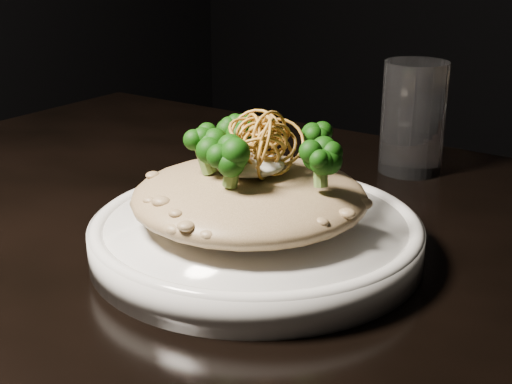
% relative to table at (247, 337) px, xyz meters
% --- Properties ---
extents(table, '(1.10, 0.80, 0.75)m').
position_rel_table_xyz_m(table, '(0.00, 0.00, 0.00)').
color(table, black).
rests_on(table, ground).
extents(plate, '(0.28, 0.28, 0.03)m').
position_rel_table_xyz_m(plate, '(0.01, 0.00, 0.10)').
color(plate, silver).
rests_on(plate, table).
extents(risotto, '(0.20, 0.20, 0.04)m').
position_rel_table_xyz_m(risotto, '(0.00, 0.00, 0.13)').
color(risotto, brown).
rests_on(risotto, plate).
extents(broccoli, '(0.13, 0.13, 0.05)m').
position_rel_table_xyz_m(broccoli, '(0.01, 0.01, 0.18)').
color(broccoli, black).
rests_on(broccoli, risotto).
extents(cheese, '(0.06, 0.06, 0.02)m').
position_rel_table_xyz_m(cheese, '(0.00, -0.00, 0.16)').
color(cheese, white).
rests_on(cheese, risotto).
extents(shallots, '(0.05, 0.05, 0.03)m').
position_rel_table_xyz_m(shallots, '(0.01, 0.01, 0.19)').
color(shallots, brown).
rests_on(shallots, cheese).
extents(drinking_glass, '(0.09, 0.09, 0.12)m').
position_rel_table_xyz_m(drinking_glass, '(0.03, 0.28, 0.15)').
color(drinking_glass, silver).
rests_on(drinking_glass, table).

